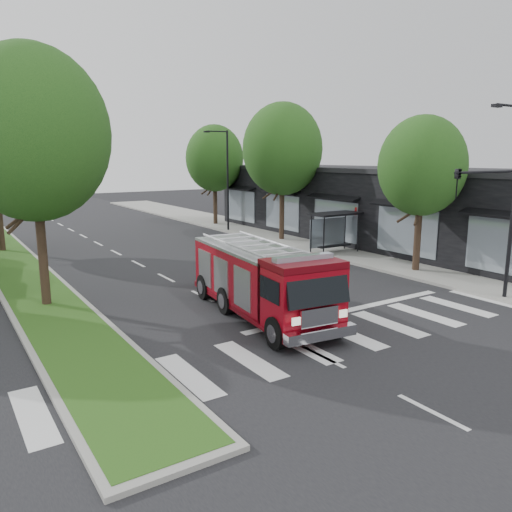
# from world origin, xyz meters

# --- Properties ---
(ground) EXTENTS (140.00, 140.00, 0.00)m
(ground) POSITION_xyz_m (0.00, 0.00, 0.00)
(ground) COLOR black
(ground) RESTS_ON ground
(sidewalk_right) EXTENTS (5.00, 80.00, 0.15)m
(sidewalk_right) POSITION_xyz_m (12.50, 10.00, 0.07)
(sidewalk_right) COLOR gray
(sidewalk_right) RESTS_ON ground
(median) EXTENTS (3.00, 50.00, 0.15)m
(median) POSITION_xyz_m (-6.00, 18.00, 0.08)
(median) COLOR gray
(median) RESTS_ON ground
(storefront_row) EXTENTS (8.00, 30.00, 5.00)m
(storefront_row) POSITION_xyz_m (17.00, 10.00, 2.50)
(storefront_row) COLOR black
(storefront_row) RESTS_ON ground
(bus_shelter) EXTENTS (3.20, 1.60, 2.61)m
(bus_shelter) POSITION_xyz_m (11.20, 8.15, 2.04)
(bus_shelter) COLOR black
(bus_shelter) RESTS_ON ground
(tree_right_near) EXTENTS (4.40, 4.40, 8.05)m
(tree_right_near) POSITION_xyz_m (11.50, 2.00, 5.51)
(tree_right_near) COLOR black
(tree_right_near) RESTS_ON ground
(tree_right_mid) EXTENTS (5.60, 5.60, 9.72)m
(tree_right_mid) POSITION_xyz_m (11.50, 14.00, 6.49)
(tree_right_mid) COLOR black
(tree_right_mid) RESTS_ON ground
(tree_right_far) EXTENTS (5.00, 5.00, 8.73)m
(tree_right_far) POSITION_xyz_m (11.50, 24.00, 5.84)
(tree_right_far) COLOR black
(tree_right_far) RESTS_ON ground
(tree_median_near) EXTENTS (5.80, 5.80, 10.16)m
(tree_median_near) POSITION_xyz_m (-6.00, 6.00, 6.81)
(tree_median_near) COLOR black
(tree_median_near) RESTS_ON ground
(streetlight_right_near) EXTENTS (4.08, 0.22, 8.00)m
(streetlight_right_near) POSITION_xyz_m (9.61, -3.50, 4.67)
(streetlight_right_near) COLOR black
(streetlight_right_near) RESTS_ON ground
(streetlight_right_far) EXTENTS (2.11, 0.20, 8.00)m
(streetlight_right_far) POSITION_xyz_m (10.35, 20.00, 4.48)
(streetlight_right_far) COLOR black
(streetlight_right_far) RESTS_ON ground
(fire_engine) EXTENTS (3.38, 8.52, 2.88)m
(fire_engine) POSITION_xyz_m (0.65, 0.34, 1.38)
(fire_engine) COLOR #55040B
(fire_engine) RESTS_ON ground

